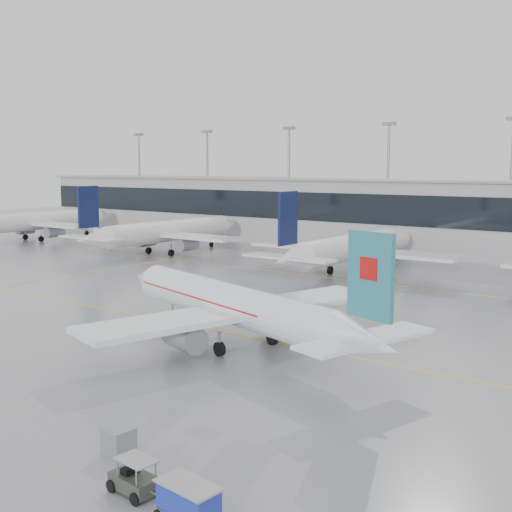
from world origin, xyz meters
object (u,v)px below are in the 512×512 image
Objects in this scene: baggage_cart at (189,500)px; gse_unit at (119,441)px; air_canada_jet at (238,307)px; baggage_tug at (134,481)px.

baggage_cart is 7.62m from gse_unit.
air_canada_jet is 9.60× the size of baggage_tug.
baggage_tug is (10.80, -21.30, -2.71)m from air_canada_jet.
air_canada_jet is at bearing 129.16° from baggage_cart.
baggage_cart is at bearing 140.08° from air_canada_jet.
baggage_tug reaches higher than gse_unit.
baggage_cart is (14.39, -21.64, -2.31)m from air_canada_jet.
baggage_cart reaches higher than gse_unit.
baggage_tug is at bearing 133.37° from air_canada_jet.
air_canada_jet reaches higher than gse_unit.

